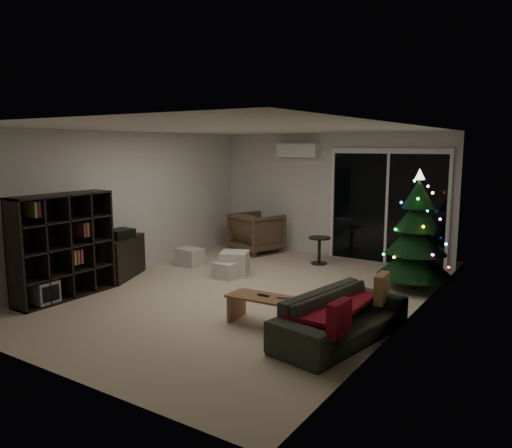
{
  "coord_description": "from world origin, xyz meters",
  "views": [
    {
      "loc": [
        4.24,
        -6.09,
        2.25
      ],
      "look_at": [
        0.1,
        0.3,
        1.05
      ],
      "focal_mm": 35.0,
      "sensor_mm": 36.0,
      "label": 1
    }
  ],
  "objects": [
    {
      "name": "armchair",
      "position": [
        -1.42,
        2.68,
        0.42
      ],
      "size": [
        1.14,
        1.16,
        0.84
      ],
      "primitive_type": "imported",
      "rotation": [
        0.0,
        0.0,
        2.84
      ],
      "color": "#4D3D2C",
      "rests_on": "floor"
    },
    {
      "name": "cardboard_box_a",
      "position": [
        -1.83,
        0.96,
        0.16
      ],
      "size": [
        0.49,
        0.39,
        0.33
      ],
      "primitive_type": "cube",
      "rotation": [
        0.0,
        0.0,
        -0.09
      ],
      "color": "silver",
      "rests_on": "floor"
    },
    {
      "name": "christmas_tree",
      "position": [
        2.18,
        1.71,
        0.95
      ],
      "size": [
        1.29,
        1.29,
        1.89
      ],
      "primitive_type": "cone",
      "rotation": [
        0.0,
        0.0,
        0.1
      ],
      "color": "black",
      "rests_on": "floor"
    },
    {
      "name": "ottoman",
      "position": [
        -0.71,
        0.85,
        0.21
      ],
      "size": [
        0.61,
        0.61,
        0.42
      ],
      "primitive_type": "cube",
      "rotation": [
        0.0,
        0.0,
        0.43
      ],
      "color": "silver",
      "rests_on": "floor"
    },
    {
      "name": "media_cabinet",
      "position": [
        -2.25,
        -0.34,
        0.35
      ],
      "size": [
        0.82,
        1.18,
        0.69
      ],
      "primitive_type": "cube",
      "rotation": [
        0.0,
        0.0,
        0.4
      ],
      "color": "black",
      "rests_on": "floor"
    },
    {
      "name": "cushion_a",
      "position": [
        2.3,
        -0.23,
        0.5
      ],
      "size": [
        0.14,
        0.37,
        0.36
      ],
      "primitive_type": "cube",
      "rotation": [
        0.0,
        0.0,
        0.09
      ],
      "color": "brown",
      "rests_on": "sofa"
    },
    {
      "name": "sofa_throw",
      "position": [
        1.95,
        -0.88,
        0.4
      ],
      "size": [
        0.59,
        1.37,
        0.05
      ],
      "primitive_type": "cube",
      "color": "maroon",
      "rests_on": "sofa"
    },
    {
      "name": "remote_b",
      "position": [
        1.27,
        -0.9,
        0.39
      ],
      "size": [
        0.14,
        0.08,
        0.02
      ],
      "primitive_type": "cube",
      "rotation": [
        0.0,
        0.0,
        0.35
      ],
      "color": "slate",
      "rests_on": "coffee_table"
    },
    {
      "name": "floor_lamp",
      "position": [
        -1.17,
        3.43,
        0.9
      ],
      "size": [
        0.29,
        0.29,
        1.79
      ],
      "primitive_type": "cylinder",
      "color": "black",
      "rests_on": "floor"
    },
    {
      "name": "bookshelf",
      "position": [
        -2.25,
        -1.59,
        0.78
      ],
      "size": [
        0.91,
        1.6,
        1.56
      ],
      "primitive_type": null,
      "rotation": [
        0.0,
        0.0,
        0.36
      ],
      "color": "black",
      "rests_on": "floor"
    },
    {
      "name": "cardboard_box_b",
      "position": [
        -0.72,
        0.59,
        0.14
      ],
      "size": [
        0.4,
        0.3,
        0.27
      ],
      "primitive_type": "cube",
      "rotation": [
        0.0,
        0.0,
        -0.03
      ],
      "color": "silver",
      "rests_on": "floor"
    },
    {
      "name": "remote_a",
      "position": [
        1.02,
        -0.95,
        0.39
      ],
      "size": [
        0.15,
        0.04,
        0.02
      ],
      "primitive_type": "cube",
      "color": "black",
      "rests_on": "coffee_table"
    },
    {
      "name": "coffee_table",
      "position": [
        1.17,
        -0.95,
        0.19
      ],
      "size": [
        1.21,
        0.49,
        0.38
      ],
      "primitive_type": null,
      "rotation": [
        0.0,
        0.0,
        0.06
      ],
      "color": "#955C3C",
      "rests_on": "floor"
    },
    {
      "name": "room",
      "position": [
        0.46,
        1.49,
        1.02
      ],
      "size": [
        6.5,
        7.51,
        2.6
      ],
      "color": "beige",
      "rests_on": "ground"
    },
    {
      "name": "stereo",
      "position": [
        -2.25,
        -0.34,
        0.77
      ],
      "size": [
        0.35,
        0.42,
        0.15
      ],
      "primitive_type": "cube",
      "color": "black",
      "rests_on": "media_cabinet"
    },
    {
      "name": "side_table",
      "position": [
        0.17,
        2.41,
        0.26
      ],
      "size": [
        0.52,
        0.52,
        0.52
      ],
      "primitive_type": "cylinder",
      "rotation": [
        0.0,
        0.0,
        -0.28
      ],
      "color": "black",
      "rests_on": "floor"
    },
    {
      "name": "cushion_b",
      "position": [
        2.3,
        -1.53,
        0.5
      ],
      "size": [
        0.13,
        0.37,
        0.36
      ],
      "primitive_type": "cube",
      "rotation": [
        0.0,
        0.0,
        -0.07
      ],
      "color": "maroon",
      "rests_on": "sofa"
    },
    {
      "name": "sofa",
      "position": [
        2.05,
        -0.88,
        0.28
      ],
      "size": [
        1.06,
        2.0,
        0.55
      ],
      "primitive_type": "imported",
      "rotation": [
        0.0,
        0.0,
        1.4
      ],
      "color": "#292C25",
      "rests_on": "floor"
    }
  ]
}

